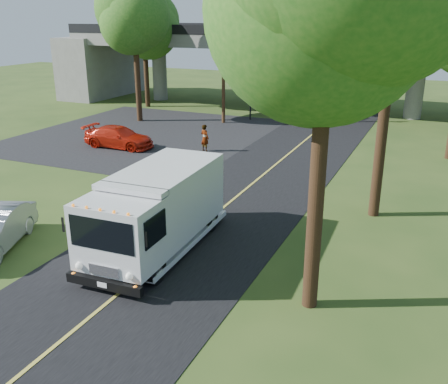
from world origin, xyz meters
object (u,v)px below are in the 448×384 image
Objects in this scene: utility_pole at (223,63)px; step_van at (157,209)px; traffic_signal at (251,80)px; tree_left_lot at (135,17)px; tree_left_far at (145,22)px; pedestrian at (205,138)px; red_sedan at (119,137)px.

utility_pole is 1.27× the size of step_van.
traffic_signal is 0.73× the size of step_van.
traffic_signal is at bearing 53.13° from utility_pole.
traffic_signal is 0.50× the size of tree_left_lot.
tree_left_lot reaches higher than traffic_signal.
tree_left_lot reaches higher than step_van.
traffic_signal is 11.75m from tree_left_far.
step_van is (7.03, -21.63, -2.99)m from utility_pole.
pedestrian is at bearing -73.65° from utility_pole.
red_sedan is at bearing 33.07° from pedestrian.
tree_left_far is (-10.79, 1.84, 4.25)m from traffic_signal.
tree_left_far reaches higher than pedestrian.
step_van reaches higher than pedestrian.
pedestrian reaches higher than red_sedan.
utility_pole is 0.86× the size of tree_left_lot.
utility_pole is 1.94× the size of red_sedan.
step_van is 1.53× the size of red_sedan.
pedestrian is at bearing -77.13° from red_sedan.
utility_pole is 9.56m from pedestrian.
red_sedan is at bearing -107.20° from utility_pole.
step_van is (13.32, -19.47, -6.30)m from tree_left_lot.
tree_left_lot reaches higher than utility_pole.
step_van is at bearing 128.37° from pedestrian.
tree_left_far is at bearing 116.57° from tree_left_lot.
traffic_signal is 24.32m from step_van.
traffic_signal is 0.58× the size of utility_pole.
tree_left_lot is at bearing -16.23° from pedestrian.
tree_left_far is at bearing 120.44° from step_van.
step_van is at bearing -140.56° from red_sedan.
pedestrian is (-4.55, 13.20, -0.75)m from step_van.
utility_pole reaches higher than pedestrian.
step_van is at bearing -76.84° from traffic_signal.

